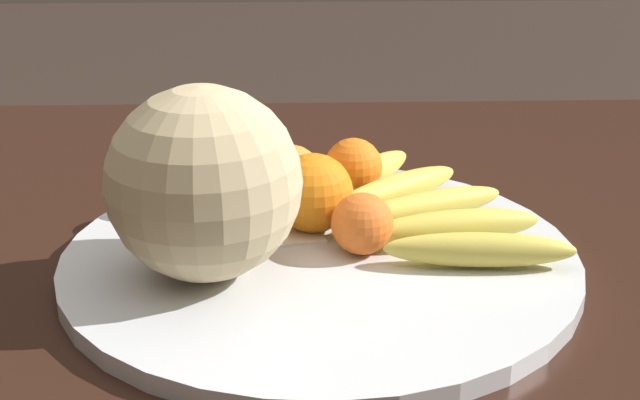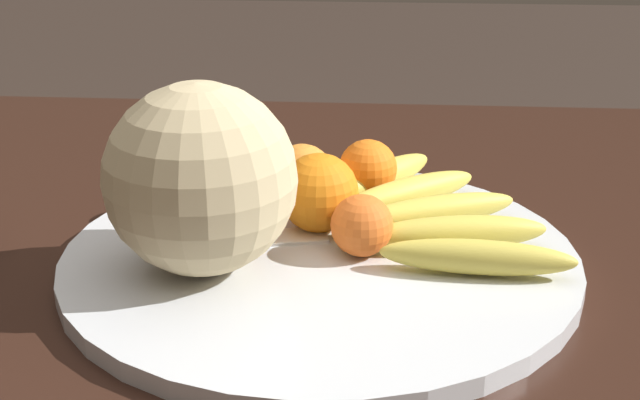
# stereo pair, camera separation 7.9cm
# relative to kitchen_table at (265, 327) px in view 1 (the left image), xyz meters

# --- Properties ---
(kitchen_table) EXTENTS (1.62, 1.01, 0.77)m
(kitchen_table) POSITION_rel_kitchen_table_xyz_m (0.00, 0.00, 0.00)
(kitchen_table) COLOR black
(kitchen_table) RESTS_ON ground_plane
(fruit_bowl) EXTENTS (0.47, 0.47, 0.02)m
(fruit_bowl) POSITION_rel_kitchen_table_xyz_m (-0.05, 0.05, 0.10)
(fruit_bowl) COLOR silver
(fruit_bowl) RESTS_ON kitchen_table
(melon) EXTENTS (0.16, 0.16, 0.16)m
(melon) POSITION_rel_kitchen_table_xyz_m (0.04, 0.09, 0.19)
(melon) COLOR #C6B284
(melon) RESTS_ON fruit_bowl
(banana_bunch) EXTENTS (0.23, 0.28, 0.03)m
(banana_bunch) POSITION_rel_kitchen_table_xyz_m (-0.15, -0.01, 0.12)
(banana_bunch) COLOR #473819
(banana_bunch) RESTS_ON fruit_bowl
(orange_front_left) EXTENTS (0.06, 0.06, 0.06)m
(orange_front_left) POSITION_rel_kitchen_table_xyz_m (-0.03, -0.06, 0.14)
(orange_front_left) COLOR orange
(orange_front_left) RESTS_ON fruit_bowl
(orange_front_right) EXTENTS (0.06, 0.06, 0.06)m
(orange_front_right) POSITION_rel_kitchen_table_xyz_m (-0.09, 0.05, 0.13)
(orange_front_right) COLOR orange
(orange_front_right) RESTS_ON fruit_bowl
(orange_mid_center) EXTENTS (0.06, 0.06, 0.06)m
(orange_mid_center) POSITION_rel_kitchen_table_xyz_m (0.03, -0.10, 0.14)
(orange_mid_center) COLOR orange
(orange_mid_center) RESTS_ON fruit_bowl
(orange_back_left) EXTENTS (0.08, 0.08, 0.08)m
(orange_back_left) POSITION_rel_kitchen_table_xyz_m (-0.05, 0.00, 0.14)
(orange_back_left) COLOR orange
(orange_back_left) RESTS_ON fruit_bowl
(orange_back_right) EXTENTS (0.06, 0.06, 0.06)m
(orange_back_right) POSITION_rel_kitchen_table_xyz_m (-0.09, -0.09, 0.14)
(orange_back_right) COLOR orange
(orange_back_right) RESTS_ON fruit_bowl
(orange_top_small) EXTENTS (0.06, 0.06, 0.06)m
(orange_top_small) POSITION_rel_kitchen_table_xyz_m (0.08, -0.06, 0.14)
(orange_top_small) COLOR orange
(orange_top_small) RESTS_ON fruit_bowl
(orange_side_extra) EXTENTS (0.06, 0.06, 0.06)m
(orange_side_extra) POSITION_rel_kitchen_table_xyz_m (0.03, -0.02, 0.13)
(orange_side_extra) COLOR orange
(orange_side_extra) RESTS_ON fruit_bowl
(produce_tag) EXTENTS (0.09, 0.05, 0.00)m
(produce_tag) POSITION_rel_kitchen_table_xyz_m (-0.02, 0.02, 0.11)
(produce_tag) COLOR white
(produce_tag) RESTS_ON fruit_bowl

